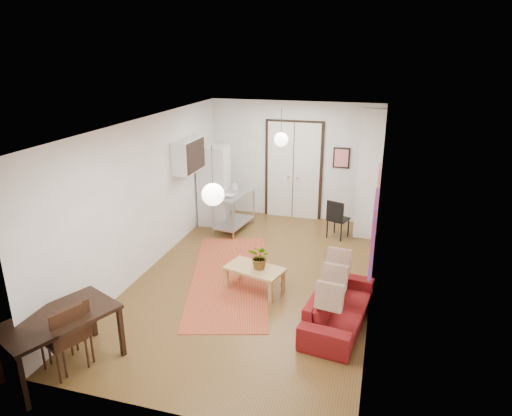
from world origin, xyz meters
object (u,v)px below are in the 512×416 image
(black_side_chair, at_px, (339,214))
(coffee_table, at_px, (255,271))
(fridge, at_px, (214,185))
(sofa, at_px, (339,307))
(dining_chair_far, at_px, (66,328))
(dining_chair_near, at_px, (72,323))
(dining_table, at_px, (58,322))
(kitchen_counter, at_px, (234,206))

(black_side_chair, bearing_deg, coffee_table, 90.52)
(fridge, height_order, black_side_chair, fridge)
(sofa, relative_size, dining_chair_far, 1.96)
(coffee_table, bearing_deg, black_side_chair, 68.81)
(dining_chair_near, bearing_deg, black_side_chair, 175.29)
(dining_table, bearing_deg, kitchen_counter, 83.58)
(coffee_table, distance_m, dining_chair_far, 3.20)
(fridge, bearing_deg, dining_chair_far, -94.24)
(dining_table, bearing_deg, dining_chair_near, 82.57)
(dining_chair_far, distance_m, black_side_chair, 6.29)
(kitchen_counter, xyz_separation_m, dining_table, (-0.60, -5.35, 0.12))
(coffee_table, xyz_separation_m, dining_chair_near, (-1.84, -2.49, 0.19))
(dining_chair_near, relative_size, black_side_chair, 1.10)
(fridge, distance_m, black_side_chair, 3.04)
(fridge, bearing_deg, coffee_table, -62.32)
(sofa, xyz_separation_m, black_side_chair, (-0.40, 3.55, 0.24))
(fridge, xyz_separation_m, black_side_chair, (3.00, -0.03, -0.43))
(dining_table, distance_m, black_side_chair, 6.40)
(kitchen_counter, distance_m, black_side_chair, 2.43)
(dining_chair_near, bearing_deg, kitchen_counter, -162.28)
(sofa, xyz_separation_m, dining_chair_far, (-3.38, -1.99, 0.29))
(sofa, height_order, fridge, fridge)
(fridge, bearing_deg, kitchen_counter, -32.70)
(kitchen_counter, bearing_deg, coffee_table, -56.38)
(coffee_table, xyz_separation_m, dining_chair_far, (-1.84, -2.60, 0.19))
(fridge, relative_size, black_side_chair, 2.13)
(dining_chair_near, bearing_deg, dining_table, 16.66)
(sofa, bearing_deg, kitchen_counter, 48.71)
(dining_chair_far, relative_size, black_side_chair, 1.10)
(kitchen_counter, distance_m, dining_table, 5.39)
(dining_table, bearing_deg, coffee_table, 55.28)
(fridge, xyz_separation_m, dining_table, (-0.01, -5.67, -0.25))
(sofa, distance_m, dining_chair_far, 3.94)
(fridge, height_order, dining_chair_far, fridge)
(coffee_table, bearing_deg, sofa, -21.77)
(kitchen_counter, xyz_separation_m, fridge, (-0.59, 0.32, 0.37))
(dining_table, xyz_separation_m, black_side_chair, (3.01, 5.64, -0.19))
(sofa, bearing_deg, black_side_chair, 14.42)
(fridge, distance_m, dining_chair_far, 5.59)
(dining_table, relative_size, dining_chair_near, 1.67)
(kitchen_counter, xyz_separation_m, dining_chair_near, (-0.57, -5.14, -0.02))
(coffee_table, height_order, dining_chair_far, dining_chair_far)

